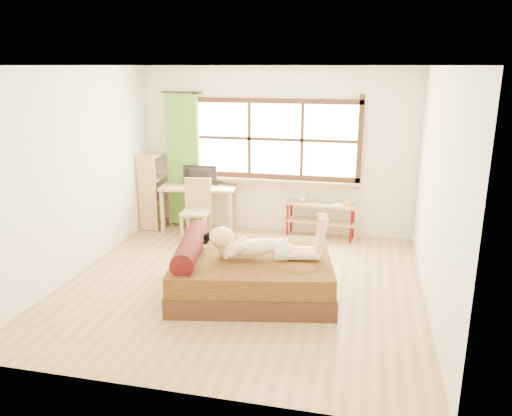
% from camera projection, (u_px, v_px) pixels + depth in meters
% --- Properties ---
extents(floor, '(4.50, 4.50, 0.00)m').
position_uv_depth(floor, '(242.00, 284.00, 6.39)').
color(floor, '#9E754C').
rests_on(floor, ground).
extents(ceiling, '(4.50, 4.50, 0.00)m').
position_uv_depth(ceiling, '(240.00, 65.00, 5.64)').
color(ceiling, white).
rests_on(ceiling, wall_back).
extents(wall_back, '(4.50, 0.00, 4.50)m').
position_uv_depth(wall_back, '(276.00, 151.00, 8.13)').
color(wall_back, silver).
rests_on(wall_back, floor).
extents(wall_front, '(4.50, 0.00, 4.50)m').
position_uv_depth(wall_front, '(170.00, 244.00, 3.91)').
color(wall_front, silver).
rests_on(wall_front, floor).
extents(wall_left, '(0.00, 4.50, 4.50)m').
position_uv_depth(wall_left, '(74.00, 173.00, 6.49)').
color(wall_left, silver).
rests_on(wall_left, floor).
extents(wall_right, '(0.00, 4.50, 4.50)m').
position_uv_depth(wall_right, '(437.00, 192.00, 5.54)').
color(wall_right, silver).
rests_on(wall_right, floor).
extents(window, '(2.80, 0.16, 1.46)m').
position_uv_depth(window, '(275.00, 142.00, 8.05)').
color(window, '#FFEDBF').
rests_on(window, wall_back).
extents(curtain, '(0.55, 0.10, 2.20)m').
position_uv_depth(curtain, '(184.00, 161.00, 8.40)').
color(curtain, '#4A8223').
rests_on(curtain, wall_back).
extents(bed, '(2.17, 1.86, 0.73)m').
position_uv_depth(bed, '(249.00, 272.00, 6.12)').
color(bed, black).
rests_on(bed, floor).
extents(woman, '(1.39, 0.63, 0.57)m').
position_uv_depth(woman, '(264.00, 235.00, 5.90)').
color(woman, beige).
rests_on(woman, bed).
extents(kitten, '(0.30, 0.17, 0.23)m').
position_uv_depth(kitten, '(199.00, 239.00, 6.27)').
color(kitten, black).
rests_on(kitten, bed).
extents(desk, '(1.29, 0.69, 0.77)m').
position_uv_depth(desk, '(199.00, 192.00, 8.30)').
color(desk, tan).
rests_on(desk, floor).
extents(monitor, '(0.57, 0.13, 0.33)m').
position_uv_depth(monitor, '(199.00, 176.00, 8.27)').
color(monitor, black).
rests_on(monitor, desk).
extents(chair, '(0.47, 0.47, 0.97)m').
position_uv_depth(chair, '(197.00, 206.00, 7.97)').
color(chair, tan).
rests_on(chair, floor).
extents(pipe_shelf, '(1.16, 0.41, 0.64)m').
position_uv_depth(pipe_shelf, '(321.00, 212.00, 8.05)').
color(pipe_shelf, tan).
rests_on(pipe_shelf, floor).
extents(cup, '(0.14, 0.14, 0.10)m').
position_uv_depth(cup, '(302.00, 199.00, 8.06)').
color(cup, gray).
rests_on(cup, pipe_shelf).
extents(book, '(0.20, 0.26, 0.02)m').
position_uv_depth(book, '(333.00, 204.00, 7.96)').
color(book, gray).
rests_on(book, pipe_shelf).
extents(bookshelf, '(0.33, 0.57, 1.28)m').
position_uv_depth(bookshelf, '(153.00, 190.00, 8.54)').
color(bookshelf, tan).
rests_on(bookshelf, floor).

